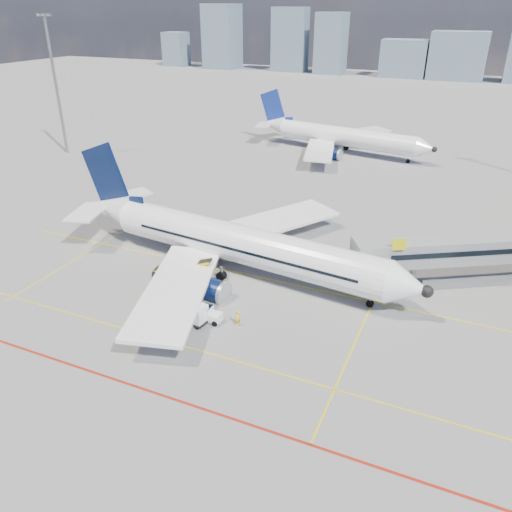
{
  "coord_description": "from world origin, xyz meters",
  "views": [
    {
      "loc": [
        20.54,
        -35.88,
        26.68
      ],
      "look_at": [
        2.27,
        5.38,
        4.0
      ],
      "focal_mm": 35.0,
      "sensor_mm": 36.0,
      "label": 1
    }
  ],
  "objects_px": {
    "cargo_dolly": "(189,311)",
    "belt_loader": "(176,273)",
    "baggage_tug": "(209,314)",
    "second_aircraft": "(339,136)",
    "main_aircraft": "(229,242)",
    "ramp_worker": "(238,318)"
  },
  "relations": [
    {
      "from": "baggage_tug",
      "to": "main_aircraft",
      "type": "bearing_deg",
      "value": 107.45
    },
    {
      "from": "baggage_tug",
      "to": "cargo_dolly",
      "type": "relative_size",
      "value": 0.57
    },
    {
      "from": "cargo_dolly",
      "to": "main_aircraft",
      "type": "bearing_deg",
      "value": 104.73
    },
    {
      "from": "second_aircraft",
      "to": "main_aircraft",
      "type": "bearing_deg",
      "value": -77.41
    },
    {
      "from": "baggage_tug",
      "to": "ramp_worker",
      "type": "height_order",
      "value": "ramp_worker"
    },
    {
      "from": "baggage_tug",
      "to": "ramp_worker",
      "type": "bearing_deg",
      "value": 10.31
    },
    {
      "from": "baggage_tug",
      "to": "belt_loader",
      "type": "bearing_deg",
      "value": 142.33
    },
    {
      "from": "main_aircraft",
      "to": "cargo_dolly",
      "type": "relative_size",
      "value": 11.24
    },
    {
      "from": "main_aircraft",
      "to": "second_aircraft",
      "type": "bearing_deg",
      "value": 98.9
    },
    {
      "from": "baggage_tug",
      "to": "cargo_dolly",
      "type": "bearing_deg",
      "value": -152.92
    },
    {
      "from": "ramp_worker",
      "to": "cargo_dolly",
      "type": "bearing_deg",
      "value": 131.76
    },
    {
      "from": "belt_loader",
      "to": "ramp_worker",
      "type": "height_order",
      "value": "belt_loader"
    },
    {
      "from": "baggage_tug",
      "to": "cargo_dolly",
      "type": "distance_m",
      "value": 1.88
    },
    {
      "from": "second_aircraft",
      "to": "belt_loader",
      "type": "xyz_separation_m",
      "value": [
        -1.85,
        -58.51,
        -2.52
      ]
    },
    {
      "from": "cargo_dolly",
      "to": "ramp_worker",
      "type": "distance_m",
      "value": 4.65
    },
    {
      "from": "belt_loader",
      "to": "ramp_worker",
      "type": "xyz_separation_m",
      "value": [
        10.05,
        -5.35,
        0.06
      ]
    },
    {
      "from": "baggage_tug",
      "to": "ramp_worker",
      "type": "relative_size",
      "value": 1.46
    },
    {
      "from": "belt_loader",
      "to": "ramp_worker",
      "type": "distance_m",
      "value": 11.39
    },
    {
      "from": "main_aircraft",
      "to": "baggage_tug",
      "type": "height_order",
      "value": "main_aircraft"
    },
    {
      "from": "ramp_worker",
      "to": "baggage_tug",
      "type": "bearing_deg",
      "value": 125.2
    },
    {
      "from": "second_aircraft",
      "to": "belt_loader",
      "type": "relative_size",
      "value": 5.62
    },
    {
      "from": "cargo_dolly",
      "to": "belt_loader",
      "type": "xyz_separation_m",
      "value": [
        -5.58,
        6.61,
        -0.41
      ]
    }
  ]
}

